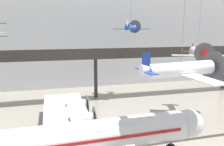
{
  "coord_description": "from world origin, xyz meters",
  "views": [
    {
      "loc": [
        -7.22,
        -11.25,
        13.34
      ],
      "look_at": [
        -1.44,
        11.76,
        8.68
      ],
      "focal_mm": 35.0,
      "sensor_mm": 36.0,
      "label": 1
    }
  ],
  "objects": [
    {
      "name": "airliner_silver_main",
      "position": [
        -7.16,
        7.72,
        3.35
      ],
      "size": [
        30.32,
        34.24,
        9.36
      ],
      "rotation": [
        0.0,
        0.0,
        0.03
      ],
      "color": "silver",
      "rests_on": "ground"
    },
    {
      "name": "mezzanine_walkway",
      "position": [
        0.0,
        29.86,
        8.39
      ],
      "size": [
        110.0,
        3.2,
        10.05
      ],
      "color": "#2D2B28",
      "rests_on": "ground"
    },
    {
      "name": "suspended_plane_white_twin",
      "position": [
        3.96,
        6.74,
        9.72
      ],
      "size": [
        8.0,
        9.82,
        10.83
      ],
      "rotation": [
        0.0,
        0.0,
        0.02
      ],
      "color": "silver"
    },
    {
      "name": "suspended_plane_silver_racer",
      "position": [
        14.65,
        19.34,
        9.7
      ],
      "size": [
        8.2,
        6.97,
        10.1
      ],
      "rotation": [
        0.0,
        0.0,
        4.39
      ],
      "color": "silver"
    },
    {
      "name": "suspended_plane_blue_trainer",
      "position": [
        7.16,
        30.44,
        13.85
      ],
      "size": [
        6.72,
        6.2,
        6.12
      ],
      "rotation": [
        0.0,
        0.0,
        0.96
      ],
      "color": "#1E4CAD"
    },
    {
      "name": "hangar_back_wall",
      "position": [
        0.0,
        40.92,
        11.51
      ],
      "size": [
        140.0,
        3.0,
        23.01
      ],
      "color": "silver",
      "rests_on": "ground"
    }
  ]
}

